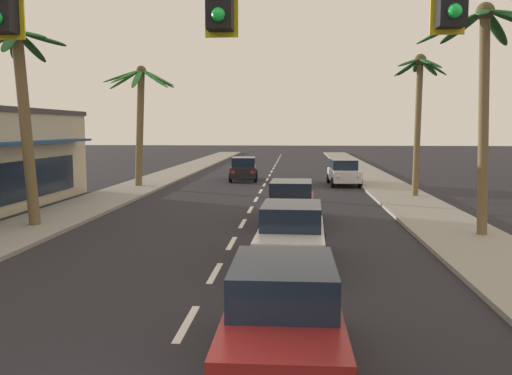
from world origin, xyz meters
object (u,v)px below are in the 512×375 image
sedan_oncoming_far (244,169)px  palm_left_second (23,90)px  palm_right_second (485,70)px  palm_right_third (419,94)px  traffic_signal_mast (359,32)px  sedan_third_in_queue (291,234)px  sedan_fifth_in_queue (291,202)px  palm_left_third (141,103)px  sedan_lead_at_stop_bar (283,315)px  sedan_parked_nearest_kerb (344,172)px

sedan_oncoming_far → palm_left_second: bearing=-108.5°
palm_right_second → palm_right_third: palm_right_second is taller
traffic_signal_mast → sedan_third_in_queue: size_ratio=2.51×
sedan_fifth_in_queue → palm_left_third: bearing=127.9°
palm_right_second → sedan_third_in_queue: bearing=-147.4°
sedan_fifth_in_queue → traffic_signal_mast: bearing=-86.3°
sedan_lead_at_stop_bar → sedan_parked_nearest_kerb: size_ratio=0.99×
palm_right_second → palm_right_third: size_ratio=1.03×
sedan_oncoming_far → palm_left_third: (-5.94, -5.02, 4.45)m
sedan_lead_at_stop_bar → palm_right_second: bearing=58.6°
traffic_signal_mast → palm_right_third: 23.29m
sedan_parked_nearest_kerb → palm_left_third: size_ratio=0.59×
sedan_lead_at_stop_bar → palm_left_second: bearing=131.2°
traffic_signal_mast → sedan_lead_at_stop_bar: 4.39m
sedan_fifth_in_queue → sedan_parked_nearest_kerb: 15.03m
traffic_signal_mast → palm_right_second: bearing=65.2°
palm_left_third → palm_right_second: bearing=-42.6°
sedan_third_in_queue → palm_right_second: 8.95m
sedan_lead_at_stop_bar → palm_right_second: palm_right_second is taller
sedan_third_in_queue → palm_right_third: size_ratio=0.59×
sedan_third_in_queue → palm_right_third: 16.83m
traffic_signal_mast → palm_left_second: (-10.77, 12.58, 0.21)m
palm_left_second → palm_left_third: bearing=88.5°
sedan_parked_nearest_kerb → traffic_signal_mast: bearing=-94.8°
palm_left_second → traffic_signal_mast: bearing=-49.4°
palm_left_second → palm_left_third: (0.36, 13.87, 0.17)m
sedan_oncoming_far → palm_left_third: size_ratio=0.60×
sedan_fifth_in_queue → palm_right_second: 8.38m
palm_right_second → sedan_fifth_in_queue: bearing=159.4°
palm_left_second → sedan_oncoming_far: bearing=71.5°
sedan_parked_nearest_kerb → palm_left_second: palm_left_second is taller
sedan_oncoming_far → palm_right_third: size_ratio=0.59×
traffic_signal_mast → palm_left_third: 28.43m
sedan_fifth_in_queue → palm_left_second: palm_left_second is taller
sedan_third_in_queue → palm_left_second: (-9.91, 4.78, 4.28)m
traffic_signal_mast → sedan_third_in_queue: bearing=96.3°
palm_right_second → sedan_oncoming_far: bearing=116.9°
sedan_parked_nearest_kerb → sedan_lead_at_stop_bar: bearing=-96.9°
traffic_signal_mast → sedan_parked_nearest_kerb: (2.41, 28.92, -4.07)m
sedan_fifth_in_queue → sedan_parked_nearest_kerb: bearing=77.2°
palm_right_third → sedan_oncoming_far: bearing=138.8°
sedan_third_in_queue → palm_left_third: (-9.55, 18.65, 4.45)m
sedan_lead_at_stop_bar → sedan_parked_nearest_kerb: 27.78m
palm_left_second → palm_right_second: size_ratio=0.95×
sedan_parked_nearest_kerb → palm_left_third: bearing=-169.1°
sedan_lead_at_stop_bar → sedan_parked_nearest_kerb: same height
sedan_oncoming_far → traffic_signal_mast: bearing=-81.9°
sedan_third_in_queue → sedan_oncoming_far: same height
sedan_fifth_in_queue → sedan_oncoming_far: (-3.54, 17.21, 0.00)m
traffic_signal_mast → palm_right_second: (5.48, 11.86, 0.76)m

